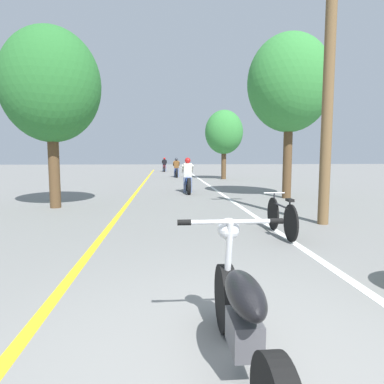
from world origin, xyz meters
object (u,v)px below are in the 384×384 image
(motorcycle_rider_lead, at_px, (188,179))
(motorcycle_foreground, at_px, (243,318))
(bicycle_parked, at_px, (281,217))
(utility_pole, at_px, (329,78))
(roadside_tree_right_far, at_px, (224,132))
(motorcycle_rider_mid, at_px, (176,170))
(roadside_tree_left, at_px, (51,86))
(roadside_tree_right_near, at_px, (290,84))
(motorcycle_rider_far, at_px, (164,166))

(motorcycle_rider_lead, bearing_deg, motorcycle_foreground, -92.02)
(motorcycle_rider_lead, height_order, bicycle_parked, motorcycle_rider_lead)
(utility_pole, height_order, motorcycle_rider_lead, utility_pole)
(roadside_tree_right_far, bearing_deg, motorcycle_rider_mid, 140.68)
(motorcycle_foreground, height_order, motorcycle_rider_mid, motorcycle_rider_mid)
(roadside_tree_right_far, xyz_separation_m, roadside_tree_left, (-7.21, -12.07, 0.50))
(motorcycle_foreground, relative_size, bicycle_parked, 1.17)
(utility_pole, relative_size, motorcycle_rider_mid, 2.94)
(utility_pole, relative_size, motorcycle_foreground, 3.16)
(roadside_tree_right_far, height_order, bicycle_parked, roadside_tree_right_far)
(roadside_tree_right_far, relative_size, motorcycle_foreground, 2.28)
(utility_pole, xyz_separation_m, roadside_tree_right_far, (0.30, 15.10, -0.17))
(motorcycle_rider_lead, distance_m, motorcycle_rider_mid, 10.67)
(utility_pole, distance_m, roadside_tree_left, 7.55)
(roadside_tree_right_far, distance_m, motorcycle_rider_mid, 4.71)
(roadside_tree_right_near, distance_m, bicycle_parked, 7.24)
(motorcycle_rider_far, height_order, bicycle_parked, motorcycle_rider_far)
(roadside_tree_left, xyz_separation_m, bicycle_parked, (5.57, -4.05, -3.21))
(utility_pole, bearing_deg, motorcycle_rider_lead, 110.88)
(motorcycle_foreground, bearing_deg, roadside_tree_left, 114.87)
(roadside_tree_right_far, distance_m, motorcycle_rider_far, 12.41)
(roadside_tree_left, relative_size, motorcycle_rider_far, 2.45)
(motorcycle_rider_lead, distance_m, motorcycle_rider_far, 19.67)
(utility_pole, xyz_separation_m, roadside_tree_right_near, (0.87, 4.76, 0.87))
(roadside_tree_right_near, relative_size, motorcycle_rider_lead, 2.68)
(roadside_tree_left, bearing_deg, motorcycle_rider_mid, 74.14)
(roadside_tree_left, distance_m, motorcycle_foreground, 9.63)
(roadside_tree_left, distance_m, motorcycle_rider_far, 23.97)
(roadside_tree_right_far, bearing_deg, utility_pole, -91.15)
(roadside_tree_left, relative_size, motorcycle_foreground, 2.63)
(roadside_tree_left, relative_size, motorcycle_rider_lead, 2.40)
(motorcycle_rider_mid, relative_size, motorcycle_rider_far, 1.00)
(roadside_tree_right_far, height_order, motorcycle_rider_lead, roadside_tree_right_far)
(roadside_tree_left, xyz_separation_m, motorcycle_rider_lead, (4.26, 3.91, -3.02))
(roadside_tree_right_near, bearing_deg, roadside_tree_left, -167.40)
(roadside_tree_right_far, bearing_deg, motorcycle_foreground, -99.44)
(motorcycle_rider_mid, bearing_deg, bicycle_parked, -85.63)
(roadside_tree_right_far, xyz_separation_m, motorcycle_rider_far, (-3.95, 11.48, -2.56))
(roadside_tree_left, distance_m, bicycle_parked, 7.60)
(roadside_tree_right_far, bearing_deg, motorcycle_rider_lead, -109.88)
(bicycle_parked, bearing_deg, motorcycle_rider_far, 94.77)
(motorcycle_rider_lead, bearing_deg, roadside_tree_right_far, 70.12)
(motorcycle_rider_mid, bearing_deg, motorcycle_foreground, -90.79)
(roadside_tree_right_far, relative_size, motorcycle_rider_lead, 2.07)
(roadside_tree_left, relative_size, bicycle_parked, 3.07)
(roadside_tree_right_near, bearing_deg, motorcycle_rider_lead, 148.23)
(roadside_tree_left, bearing_deg, motorcycle_rider_lead, 42.58)
(roadside_tree_left, distance_m, motorcycle_rider_lead, 6.52)
(roadside_tree_right_near, bearing_deg, motorcycle_rider_far, 101.68)
(utility_pole, bearing_deg, roadside_tree_left, 156.33)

